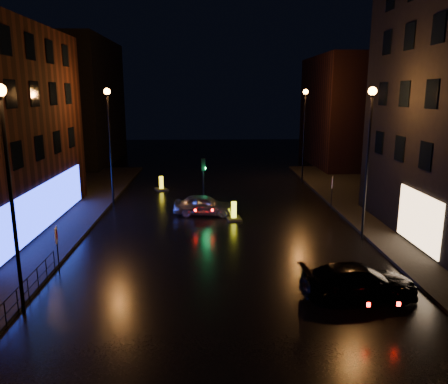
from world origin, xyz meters
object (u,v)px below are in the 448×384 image
Objects in this scene: bollard_near at (234,215)px; road_sign_right at (332,185)px; silver_hatchback at (204,205)px; bollard_far at (161,187)px; traffic_signal at (204,198)px; dark_sedan at (359,281)px; road_sign_left at (57,239)px.

road_sign_right reaches higher than bollard_near.
bollard_far is (-3.69, 7.93, -0.43)m from silver_hatchback.
traffic_signal reaches higher than silver_hatchback.
traffic_signal is 1.44× the size of road_sign_right.
road_sign_left reaches higher than dark_sedan.
dark_sedan is at bearing -24.83° from road_sign_left.
silver_hatchback is 1.85× the size of road_sign_left.
traffic_signal is 2.72m from silver_hatchback.
bollard_near is 7.42m from road_sign_right.
silver_hatchback is at bearing 143.08° from bollard_near.
traffic_signal is at bearing 8.77° from road_sign_right.
silver_hatchback is 2.29m from bollard_near.
bollard_far is at bearing 115.23° from bollard_near.
dark_sedan is 2.14× the size of road_sign_left.
bollard_far is 14.51m from road_sign_right.
traffic_signal is 9.23m from road_sign_right.
dark_sedan is at bearing -75.63° from bollard_near.
bollard_near is 12.02m from road_sign_left.
bollard_far is at bearing 68.65° from road_sign_left.
traffic_signal is 1.58× the size of road_sign_left.
bollard_far is 17.73m from road_sign_left.
dark_sedan is at bearing 99.01° from road_sign_right.
traffic_signal is at bearing 49.93° from road_sign_left.
bollard_near is (1.94, -1.13, -0.43)m from silver_hatchback.
dark_sedan is 3.25× the size of bollard_near.
silver_hatchback is 11.60m from road_sign_left.
silver_hatchback is 8.76m from bollard_far.
traffic_signal reaches higher than bollard_far.
traffic_signal is 16.42m from dark_sedan.
road_sign_right is (2.63, 13.34, 1.12)m from dark_sedan.
road_sign_left is (-8.50, -8.38, 1.38)m from bollard_near.
road_sign_left is at bearing -118.08° from traffic_signal.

